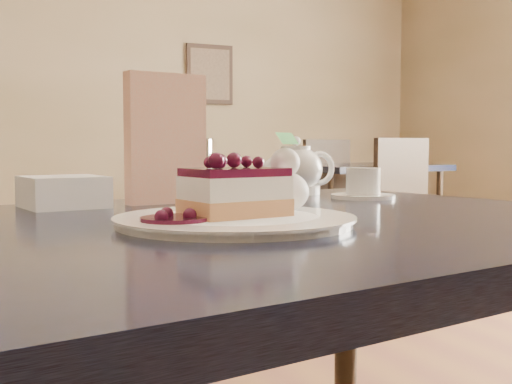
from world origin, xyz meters
name	(u,v)px	position (x,y,z in m)	size (l,w,h in m)	color
main_table	(215,281)	(0.02, 0.14, 0.74)	(1.45, 1.09, 0.82)	#161B33
dessert_plate	(235,221)	(0.03, 0.08, 0.83)	(0.32, 0.32, 0.01)	white
cheesecake_slice	(235,193)	(0.03, 0.08, 0.87)	(0.15, 0.11, 0.07)	tan
whipped_cream	(285,192)	(0.12, 0.11, 0.87)	(0.07, 0.07, 0.06)	white
berry_sauce	(175,219)	(-0.06, 0.06, 0.84)	(0.09, 0.09, 0.01)	#4C1231
tea_set	(308,173)	(0.39, 0.52, 0.87)	(0.25, 0.29, 0.11)	white
menu_card	(166,139)	(0.04, 0.44, 0.94)	(0.15, 0.03, 0.24)	beige
sugar_shaker	(196,169)	(0.11, 0.48, 0.89)	(0.07, 0.07, 0.12)	white
napkin_stack	(63,192)	(-0.14, 0.44, 0.85)	(0.13, 0.13, 0.05)	white
bg_table_far_right	(359,262)	(2.32, 3.23, 0.07)	(1.16, 1.94, 1.29)	#161B33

